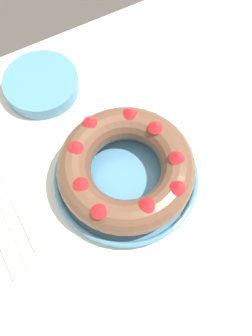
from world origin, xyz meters
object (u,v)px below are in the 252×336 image
object	(u,v)px
serving_dish	(126,177)
serving_knife	(0,236)
bundt_cake	(126,168)
fork	(8,216)
cake_knife	(23,216)
side_bowl	(41,84)

from	to	relation	value
serving_dish	serving_knife	xyz separation A→B (m)	(-0.28, 0.01, -0.01)
serving_dish	bundt_cake	size ratio (longest dim) A/B	1.09
fork	serving_knife	xyz separation A→B (m)	(-0.03, -0.03, 0.00)
bundt_cake	serving_knife	size ratio (longest dim) A/B	1.27
serving_dish	cake_knife	bearing A→B (deg)	173.07
fork	cake_knife	bearing A→B (deg)	-27.54
bundt_cake	serving_knife	distance (m)	0.29
fork	side_bowl	size ratio (longest dim) A/B	1.19
serving_knife	side_bowl	world-z (taller)	side_bowl
serving_dish	bundt_cake	world-z (taller)	bundt_cake
bundt_cake	side_bowl	bearing A→B (deg)	101.96
bundt_cake	serving_knife	bearing A→B (deg)	178.01
serving_knife	cake_knife	xyz separation A→B (m)	(0.06, 0.02, 0.00)
cake_knife	bundt_cake	bearing A→B (deg)	-9.33
serving_dish	fork	bearing A→B (deg)	170.72
bundt_cake	side_bowl	world-z (taller)	bundt_cake
fork	side_bowl	bearing A→B (deg)	52.98
serving_dish	side_bowl	size ratio (longest dim) A/B	1.73
serving_knife	cake_knife	size ratio (longest dim) A/B	1.18
serving_dish	cake_knife	world-z (taller)	serving_dish
bundt_cake	side_bowl	xyz separation A→B (m)	(-0.06, 0.30, -0.04)
cake_knife	fork	bearing A→B (deg)	151.15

